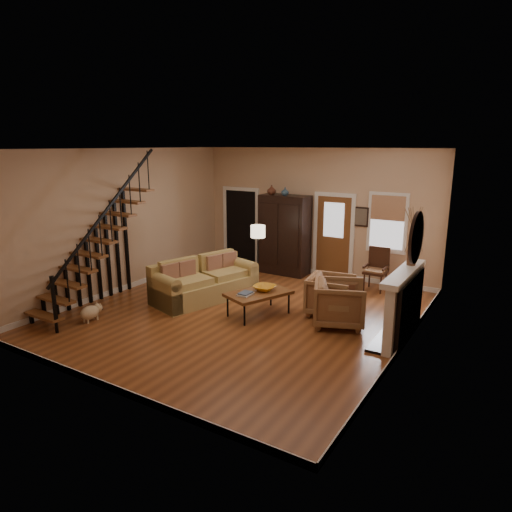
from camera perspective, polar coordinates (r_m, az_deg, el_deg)
The scene contains 15 objects.
room at distance 10.69m, azimuth 1.47°, elevation 3.68°, with size 7.00×7.33×3.30m.
staircase at distance 9.91m, azimuth -19.75°, elevation 2.61°, with size 0.94×2.80×3.20m, color brown, non-canonical shape.
fireplace at distance 8.46m, azimuth 18.21°, elevation -5.14°, with size 0.33×1.95×2.30m.
armoire at distance 12.11m, azimuth 3.59°, elevation 2.66°, with size 1.30×0.60×2.10m, color black, non-canonical shape.
vase_a at distance 12.02m, azimuth 1.96°, elevation 8.26°, with size 0.24×0.24×0.25m, color #4C2619.
vase_b at distance 11.83m, azimuth 3.66°, elevation 8.06°, with size 0.20×0.20×0.21m, color #334C60.
sofa at distance 10.23m, azimuth -6.40°, elevation -3.03°, with size 1.01×2.34×0.87m, color tan, non-canonical shape.
coffee_table at distance 9.29m, azimuth 0.31°, elevation -5.96°, with size 0.74×1.27×0.49m, color brown, non-canonical shape.
bowl at distance 9.29m, azimuth 1.06°, elevation -4.02°, with size 0.44×0.44×0.11m, color orange.
books at distance 9.02m, azimuth -1.33°, elevation -4.73°, with size 0.23×0.32×0.06m, color beige, non-canonical shape.
armchair_left at distance 8.88m, azimuth 10.38°, elevation -5.85°, with size 0.93×0.95×0.87m, color brown.
armchair_right at distance 9.40m, azimuth 9.32°, elevation -4.86°, with size 0.87×0.89×0.81m, color brown.
floor_lamp at distance 10.96m, azimuth 0.24°, elevation -0.06°, with size 0.35×0.35×1.52m, color black, non-canonical shape.
side_chair at distance 11.11m, azimuth 14.74°, elevation -1.66°, with size 0.54×0.54×1.02m, color #361C11, non-canonical shape.
dog at distance 9.56m, azimuth -20.06°, elevation -6.77°, with size 0.27×0.45×0.33m, color beige, non-canonical shape.
Camera 1 is at (4.86, -7.35, 3.39)m, focal length 32.00 mm.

